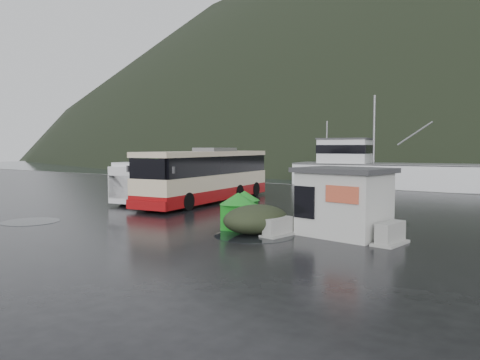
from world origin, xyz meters
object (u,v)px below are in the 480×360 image
Objects in this scene: waste_bin_left at (238,230)px; waste_bin_right at (245,221)px; coach_bus at (207,202)px; ticket_kiosk at (343,236)px; white_van at (154,202)px; dome_tent at (256,233)px; jersey_barrier_b at (278,236)px; fishing_trawler at (403,183)px; jersey_barrier_a at (390,244)px.

waste_bin_right is (-1.11, 2.02, 0.00)m from waste_bin_left.
coach_bus reaches higher than ticket_kiosk.
ticket_kiosk is (11.80, -5.72, 0.00)m from coach_bus.
white_van is 14.98m from ticket_kiosk.
coach_bus is 11.36m from dome_tent.
white_van is at bearing 157.34° from jersey_barrier_b.
coach_bus reaches higher than white_van.
jersey_barrier_b is (2.11, -0.22, 0.00)m from waste_bin_left.
waste_bin_right is at bearing 179.81° from ticket_kiosk.
white_van is 27.36m from fishing_trawler.
waste_bin_left is (7.60, -7.04, 0.00)m from coach_bus.
coach_bus is 10.36m from waste_bin_left.
waste_bin_left is at bearing 166.22° from dome_tent.
ticket_kiosk is at bearing 36.47° from jersey_barrier_b.
coach_bus is 7.79× the size of waste_bin_left.
fishing_trawler is at bearing 63.06° from white_van.
fishing_trawler reaches higher than ticket_kiosk.
jersey_barrier_b is (9.71, -7.26, 0.00)m from coach_bus.
jersey_barrier_b is (-2.09, -1.54, 0.00)m from ticket_kiosk.
ticket_kiosk is (4.20, 1.32, 0.00)m from waste_bin_left.
jersey_barrier_a is (13.84, -6.25, 0.00)m from coach_bus.
dome_tent is at bearing -177.54° from jersey_barrier_b.
ticket_kiosk is 0.14× the size of fishing_trawler.
jersey_barrier_a is at bearing 13.68° from jersey_barrier_b.
fishing_trawler reaches higher than waste_bin_left.
waste_bin_right is 0.06× the size of fishing_trawler.
waste_bin_left reaches higher than waste_bin_right.
jersey_barrier_a is 4.25m from jersey_barrier_b.
waste_bin_right is 7.45m from jersey_barrier_a.
white_van reaches higher than jersey_barrier_a.
ticket_kiosk reaches higher than white_van.
coach_bus reaches higher than waste_bin_right.
white_van is at bearing 165.81° from jersey_barrier_a.
waste_bin_right is 3.18m from dome_tent.
jersey_barrier_b is at bearing -166.32° from jersey_barrier_a.
white_van is 3.96× the size of waste_bin_left.
jersey_barrier_b is at bearing -136.15° from ticket_kiosk.
fishing_trawler reaches higher than jersey_barrier_b.
white_van is (-2.73, -2.07, 0.00)m from coach_bus.
jersey_barrier_a is at bearing 11.52° from dome_tent.
waste_bin_left is 1.08× the size of jersey_barrier_b.
waste_bin_left is at bearing -155.18° from ticket_kiosk.
jersey_barrier_b is 0.06× the size of fishing_trawler.
white_van is 2.10× the size of dome_tent.
coach_bus is 8.52× the size of waste_bin_right.
fishing_trawler is at bearing 96.43° from dome_tent.
white_van is at bearing 155.37° from dome_tent.
dome_tent is (8.70, -7.30, 0.00)m from coach_bus.
waste_bin_right is at bearing 170.40° from jersey_barrier_a.
ticket_kiosk is at bearing 27.08° from dome_tent.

